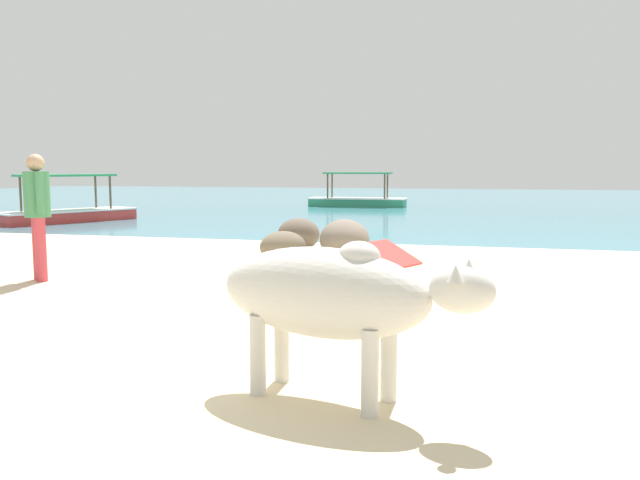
# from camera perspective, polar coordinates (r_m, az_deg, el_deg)

# --- Properties ---
(sand_beach) EXTENTS (18.00, 14.00, 0.04)m
(sand_beach) POSITION_cam_1_polar(r_m,az_deg,el_deg) (5.82, -11.87, -8.31)
(sand_beach) COLOR beige
(sand_beach) RESTS_ON ground
(water_surface) EXTENTS (60.00, 36.00, 0.03)m
(water_surface) POSITION_cam_1_polar(r_m,az_deg,el_deg) (27.21, 8.90, 3.25)
(water_surface) COLOR teal
(water_surface) RESTS_ON ground
(cow) EXTENTS (1.82, 0.86, 1.01)m
(cow) POSITION_cam_1_polar(r_m,az_deg,el_deg) (3.99, 0.85, -4.86)
(cow) COLOR beige
(cow) RESTS_ON sand_beach
(deck_chair_far) EXTENTS (0.92, 0.82, 0.68)m
(deck_chair_far) POSITION_cam_1_polar(r_m,az_deg,el_deg) (6.74, 5.13, -2.66)
(deck_chair_far) COLOR #A37A4C
(deck_chair_far) RESTS_ON sand_beach
(person_standing) EXTENTS (0.40, 0.38, 1.62)m
(person_standing) POSITION_cam_1_polar(r_m,az_deg,el_deg) (8.95, -23.78, 2.69)
(person_standing) COLOR #CC3D47
(person_standing) RESTS_ON sand_beach
(shore_rock_large) EXTENTS (1.02, 1.20, 0.64)m
(shore_rock_large) POSITION_cam_1_polar(r_m,az_deg,el_deg) (10.12, 2.18, 0.04)
(shore_rock_large) COLOR gray
(shore_rock_large) RESTS_ON sand_beach
(shore_rock_medium) EXTENTS (0.95, 0.96, 0.48)m
(shore_rock_medium) POSITION_cam_1_polar(r_m,az_deg,el_deg) (9.89, -3.30, -0.59)
(shore_rock_medium) COLOR #756651
(shore_rock_medium) RESTS_ON sand_beach
(shore_rock_small) EXTENTS (0.84, 0.87, 0.57)m
(shore_rock_small) POSITION_cam_1_polar(r_m,az_deg,el_deg) (11.25, -1.91, 0.51)
(shore_rock_small) COLOR #6B5B4C
(shore_rock_small) RESTS_ON sand_beach
(boat_green) EXTENTS (3.68, 1.19, 1.29)m
(boat_green) POSITION_cam_1_polar(r_m,az_deg,el_deg) (24.44, 3.35, 3.64)
(boat_green) COLOR #338E66
(boat_green) RESTS_ON water_surface
(boat_red) EXTENTS (2.67, 3.80, 1.29)m
(boat_red) POSITION_cam_1_polar(r_m,az_deg,el_deg) (18.81, -21.48, 2.36)
(boat_red) COLOR #C63833
(boat_red) RESTS_ON water_surface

